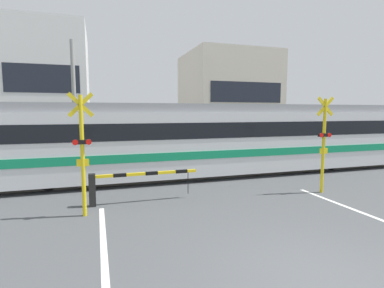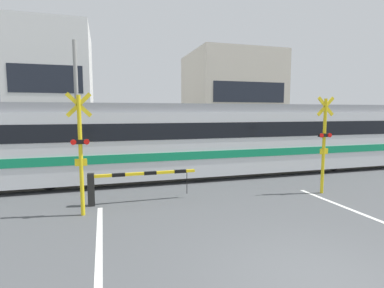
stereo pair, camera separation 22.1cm
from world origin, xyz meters
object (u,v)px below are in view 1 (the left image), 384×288
at_px(commuter_train, 205,138).
at_px(crossing_barrier_near, 121,182).
at_px(crossing_barrier_far, 220,151).
at_px(crossing_signal_left, 82,149).
at_px(pedestrian, 133,143).
at_px(crossing_signal_right, 324,140).

distance_m(commuter_train, crossing_barrier_near, 5.20).
distance_m(commuter_train, crossing_barrier_far, 3.55).
xyz_separation_m(crossing_barrier_near, crossing_barrier_far, (5.91, 5.99, 0.00)).
relative_size(crossing_barrier_near, crossing_barrier_far, 1.00).
height_order(commuter_train, crossing_signal_left, crossing_signal_left).
xyz_separation_m(commuter_train, crossing_barrier_far, (1.93, 2.80, -1.02)).
xyz_separation_m(crossing_barrier_near, pedestrian, (1.46, 9.42, 0.21)).
bearing_deg(crossing_barrier_near, pedestrian, 81.19).
xyz_separation_m(commuter_train, pedestrian, (-2.52, 6.23, -0.80)).
relative_size(crossing_barrier_near, crossing_signal_right, 1.00).
distance_m(crossing_signal_left, pedestrian, 10.59).
bearing_deg(crossing_signal_right, crossing_barrier_near, 173.30).
bearing_deg(pedestrian, crossing_signal_left, -103.83).
xyz_separation_m(crossing_barrier_far, pedestrian, (-4.45, 3.43, 0.21)).
height_order(commuter_train, crossing_barrier_near, commuter_train).
relative_size(crossing_barrier_far, pedestrian, 2.13).
relative_size(crossing_barrier_far, crossing_signal_right, 1.00).
bearing_deg(crossing_barrier_far, crossing_signal_right, -81.14).
bearing_deg(crossing_signal_left, crossing_barrier_far, 44.34).
distance_m(crossing_barrier_far, pedestrian, 5.62).
bearing_deg(crossing_barrier_near, crossing_signal_right, -6.70).
relative_size(crossing_barrier_near, crossing_signal_left, 1.00).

